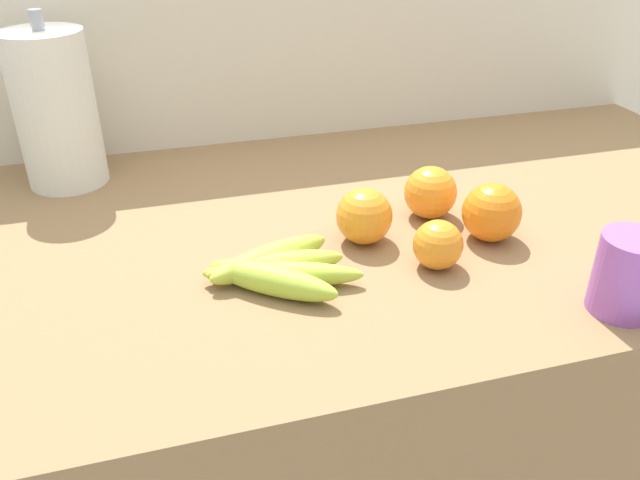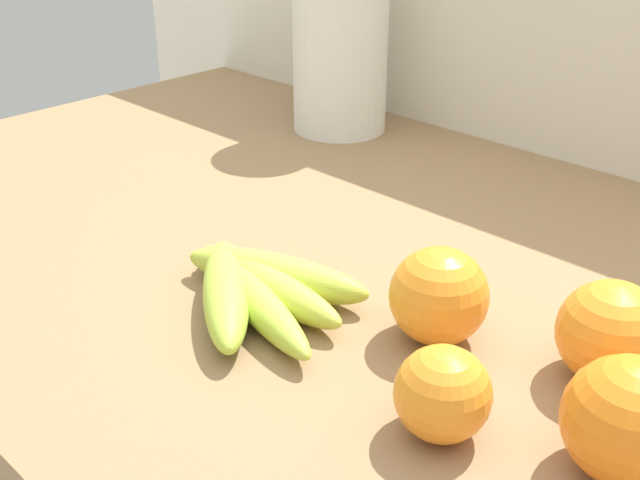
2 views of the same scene
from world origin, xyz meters
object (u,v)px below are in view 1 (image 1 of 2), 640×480
(banana_bunch, at_px, (275,270))
(orange_center, at_px, (438,245))
(orange_right, at_px, (364,216))
(mug, at_px, (628,274))
(orange_back_right, at_px, (430,192))
(orange_front, at_px, (492,213))
(paper_towel_roll, at_px, (56,110))

(banana_bunch, distance_m, orange_center, 0.21)
(orange_right, xyz_separation_m, mug, (0.24, -0.24, 0.01))
(orange_right, bearing_deg, orange_back_right, 20.48)
(orange_right, height_order, orange_front, orange_front)
(orange_right, distance_m, paper_towel_roll, 0.53)
(orange_right, relative_size, orange_front, 0.96)
(orange_front, distance_m, mug, 0.21)
(orange_back_right, xyz_separation_m, orange_front, (0.05, -0.09, 0.00))
(banana_bunch, height_order, orange_front, orange_front)
(orange_center, distance_m, mug, 0.22)
(orange_front, xyz_separation_m, paper_towel_roll, (-0.58, 0.37, 0.08))
(paper_towel_roll, bearing_deg, orange_back_right, -28.05)
(orange_right, height_order, mug, mug)
(paper_towel_roll, relative_size, mug, 2.85)
(orange_center, distance_m, orange_front, 0.11)
(mug, bearing_deg, orange_front, 108.54)
(orange_right, relative_size, mug, 0.81)
(orange_back_right, relative_size, mug, 0.81)
(banana_bunch, distance_m, mug, 0.42)
(orange_center, height_order, orange_back_right, orange_back_right)
(banana_bunch, xyz_separation_m, orange_front, (0.31, 0.03, 0.02))
(banana_bunch, relative_size, mug, 2.08)
(orange_back_right, bearing_deg, orange_center, -110.40)
(orange_center, bearing_deg, mug, -41.12)
(orange_center, bearing_deg, banana_bunch, 173.99)
(orange_front, relative_size, mug, 0.84)
(orange_back_right, distance_m, orange_front, 0.10)
(banana_bunch, xyz_separation_m, orange_right, (0.14, 0.07, 0.02))
(paper_towel_roll, bearing_deg, orange_front, -32.33)
(orange_center, distance_m, orange_right, 0.11)
(orange_center, relative_size, orange_front, 0.80)
(banana_bunch, relative_size, orange_back_right, 2.59)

